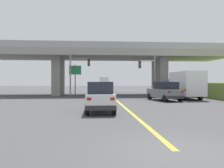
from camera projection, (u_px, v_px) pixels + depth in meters
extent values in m
plane|color=#424244|center=(110.00, 95.00, 35.37)|extent=(160.00, 160.00, 0.00)
cube|color=gray|center=(110.00, 55.00, 35.31)|extent=(35.88, 8.52, 1.00)
cube|color=gray|center=(58.00, 76.00, 34.74)|extent=(1.23, 5.11, 5.69)
cube|color=gray|center=(159.00, 77.00, 35.95)|extent=(1.23, 5.11, 5.69)
cube|color=#9EA0A5|center=(112.00, 45.00, 31.21)|extent=(35.88, 0.20, 0.90)
cube|color=#9EA0A5|center=(108.00, 52.00, 39.40)|extent=(35.88, 0.20, 0.90)
cube|color=yellow|center=(122.00, 105.00, 19.55)|extent=(0.20, 25.98, 0.01)
cube|color=silver|center=(100.00, 99.00, 15.52)|extent=(1.80, 4.77, 0.90)
cube|color=#1E232D|center=(100.00, 88.00, 15.15)|extent=(1.59, 2.62, 0.76)
cube|color=#2D2D30|center=(101.00, 108.00, 13.19)|extent=(1.84, 0.20, 0.28)
cube|color=red|center=(89.00, 99.00, 13.07)|extent=(0.24, 0.06, 0.16)
cube|color=red|center=(112.00, 99.00, 13.17)|extent=(0.24, 0.06, 0.16)
cylinder|color=black|center=(89.00, 104.00, 17.29)|extent=(0.26, 0.72, 0.72)
cylinder|color=black|center=(110.00, 103.00, 17.41)|extent=(0.26, 0.72, 0.72)
cylinder|color=black|center=(87.00, 109.00, 13.63)|extent=(0.26, 0.72, 0.72)
cylinder|color=black|center=(114.00, 109.00, 13.75)|extent=(0.26, 0.72, 0.72)
cube|color=slate|center=(164.00, 93.00, 24.40)|extent=(2.86, 4.84, 0.90)
cube|color=#1E232D|center=(166.00, 85.00, 24.07)|extent=(2.19, 2.80, 0.76)
cube|color=#2D2D30|center=(176.00, 97.00, 22.28)|extent=(1.95, 0.62, 0.28)
cube|color=red|center=(170.00, 92.00, 22.00)|extent=(0.25, 0.11, 0.16)
cube|color=red|center=(182.00, 92.00, 22.42)|extent=(0.25, 0.11, 0.16)
cylinder|color=black|center=(150.00, 96.00, 25.80)|extent=(0.41, 0.76, 0.72)
cylinder|color=black|center=(163.00, 96.00, 26.30)|extent=(0.41, 0.76, 0.72)
cylinder|color=black|center=(165.00, 99.00, 22.51)|extent=(0.41, 0.76, 0.72)
cylinder|color=black|center=(180.00, 98.00, 23.02)|extent=(0.41, 0.76, 0.72)
cube|color=navy|center=(175.00, 86.00, 30.08)|extent=(2.20, 2.00, 1.90)
cube|color=white|center=(187.00, 83.00, 26.39)|extent=(2.31, 5.41, 2.75)
cube|color=#B26619|center=(187.00, 89.00, 26.39)|extent=(2.33, 5.30, 0.24)
cylinder|color=black|center=(168.00, 94.00, 30.02)|extent=(0.30, 0.90, 0.90)
cylinder|color=black|center=(183.00, 94.00, 30.17)|extent=(0.30, 0.90, 0.90)
cylinder|color=black|center=(183.00, 96.00, 24.97)|extent=(0.30, 0.90, 0.90)
cylinder|color=black|center=(200.00, 96.00, 25.13)|extent=(0.30, 0.90, 0.90)
cube|color=black|center=(105.00, 88.00, 40.89)|extent=(1.98, 4.27, 0.90)
cube|color=#1E232D|center=(105.00, 84.00, 40.57)|extent=(1.74, 2.35, 0.76)
cube|color=#2D2D30|center=(106.00, 91.00, 38.82)|extent=(2.02, 0.20, 0.28)
cube|color=red|center=(101.00, 88.00, 38.69)|extent=(0.24, 0.06, 0.16)
cube|color=red|center=(110.00, 88.00, 38.80)|extent=(0.24, 0.06, 0.16)
cylinder|color=black|center=(100.00, 91.00, 42.41)|extent=(0.26, 0.72, 0.72)
cylinder|color=black|center=(109.00, 91.00, 42.54)|extent=(0.26, 0.72, 0.72)
cylinder|color=black|center=(100.00, 91.00, 39.25)|extent=(0.26, 0.72, 0.72)
cylinder|color=black|center=(111.00, 91.00, 39.39)|extent=(0.26, 0.72, 0.72)
cylinder|color=slate|center=(155.00, 76.00, 30.10)|extent=(0.18, 0.18, 5.54)
cylinder|color=slate|center=(147.00, 61.00, 30.00)|extent=(2.01, 0.12, 0.12)
cube|color=#232326|center=(140.00, 64.00, 29.93)|extent=(0.32, 0.26, 0.96)
sphere|color=red|center=(140.00, 62.00, 29.78)|extent=(0.16, 0.16, 0.16)
sphere|color=gold|center=(140.00, 64.00, 29.78)|extent=(0.16, 0.16, 0.16)
sphere|color=green|center=(140.00, 67.00, 29.78)|extent=(0.16, 0.16, 0.16)
cylinder|color=slate|center=(70.00, 75.00, 30.19)|extent=(0.18, 0.18, 5.75)
cylinder|color=slate|center=(80.00, 59.00, 30.27)|extent=(2.46, 0.12, 0.12)
cube|color=black|center=(89.00, 63.00, 30.37)|extent=(0.32, 0.26, 0.96)
sphere|color=red|center=(89.00, 60.00, 30.21)|extent=(0.16, 0.16, 0.16)
sphere|color=gold|center=(89.00, 62.00, 30.22)|extent=(0.16, 0.16, 0.16)
sphere|color=green|center=(89.00, 65.00, 30.22)|extent=(0.16, 0.16, 0.16)
cylinder|color=#56595E|center=(75.00, 80.00, 31.56)|extent=(0.14, 0.14, 4.45)
cube|color=#197242|center=(75.00, 70.00, 31.49)|extent=(1.64, 0.08, 1.19)
cube|color=white|center=(75.00, 70.00, 31.49)|extent=(1.72, 0.04, 1.27)
cube|color=silver|center=(103.00, 84.00, 63.46)|extent=(2.20, 2.00, 1.90)
cube|color=white|center=(104.00, 82.00, 60.15)|extent=(2.31, 4.64, 2.77)
cube|color=#B26619|center=(104.00, 85.00, 60.15)|extent=(2.33, 4.55, 0.24)
cylinder|color=black|center=(100.00, 87.00, 63.39)|extent=(0.30, 0.90, 0.90)
cylinder|color=black|center=(107.00, 87.00, 63.55)|extent=(0.30, 0.90, 0.90)
cylinder|color=black|center=(100.00, 88.00, 58.93)|extent=(0.30, 0.90, 0.90)
cylinder|color=black|center=(108.00, 88.00, 59.08)|extent=(0.30, 0.90, 0.90)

